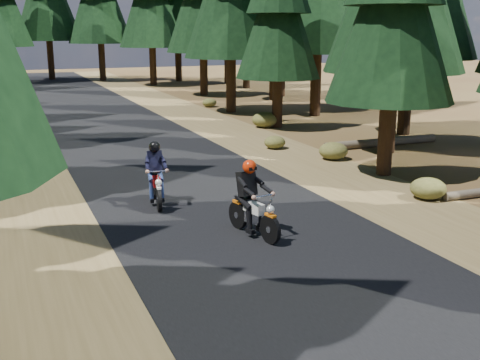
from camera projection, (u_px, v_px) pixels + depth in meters
name	position (u px, v px, depth m)	size (l,w,h in m)	color
ground	(267.00, 247.00, 12.50)	(120.00, 120.00, 0.00)	#4B301A
road	(193.00, 189.00, 16.99)	(6.00, 100.00, 0.01)	black
shoulder_l	(21.00, 207.00, 15.30)	(3.20, 100.00, 0.01)	brown
shoulder_r	(334.00, 175.00, 18.68)	(3.20, 100.00, 0.01)	brown
log_near	(381.00, 142.00, 23.21)	(0.32, 0.32, 5.03)	#4C4233
understory_shrubs	(199.00, 152.00, 20.72)	(14.94, 32.11, 0.71)	#474C1E
rider_lead	(254.00, 211.00, 13.06)	(0.93, 1.95, 1.67)	silver
rider_follow	(156.00, 184.00, 15.39)	(0.82, 1.89, 1.63)	#9C0A0A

